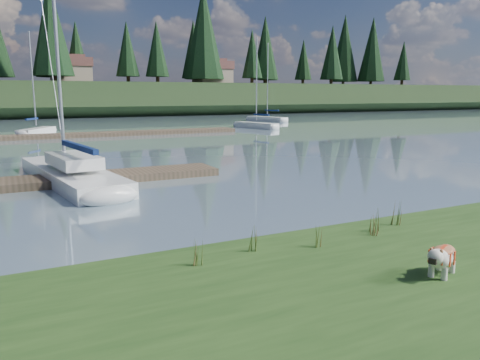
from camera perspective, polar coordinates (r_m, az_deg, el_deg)
ground at (r=40.77m, az=-20.69°, el=4.87°), size 200.00×200.00×0.00m
bank at (r=6.93m, az=15.56°, el=-18.87°), size 60.00×9.00×0.35m
ridge at (r=83.51m, az=-24.03°, el=8.91°), size 200.00×20.00×5.00m
bulldog at (r=9.08m, az=23.44°, el=-8.46°), size 0.98×0.66×0.58m
sailboat_main at (r=20.73m, az=-20.48°, el=1.21°), size 3.44×10.34×14.48m
dock_near at (r=19.69m, az=-25.67°, el=-0.42°), size 16.00×2.00×0.30m
dock_far at (r=41.01m, az=-17.92°, el=5.28°), size 26.00×2.20×0.30m
sailboat_bg_2 at (r=44.84m, az=-23.27°, el=5.58°), size 3.83×5.46×8.79m
sailboat_bg_4 at (r=49.04m, az=1.56°, el=6.77°), size 2.79×6.22×9.24m
sailboat_bg_5 at (r=61.39m, az=2.93°, el=7.50°), size 3.14×6.94×9.90m
weed_0 at (r=9.63m, az=1.83°, el=-7.29°), size 0.17×0.14×0.57m
weed_1 at (r=9.99m, az=9.22°, el=-6.73°), size 0.17×0.14×0.58m
weed_2 at (r=11.33m, az=16.05°, el=-4.77°), size 0.17×0.14×0.65m
weed_3 at (r=8.87m, az=-4.98°, el=-8.97°), size 0.17×0.14×0.55m
weed_4 at (r=11.12m, az=16.16°, el=-5.49°), size 0.17×0.14×0.46m
weed_5 at (r=12.06m, az=18.45°, el=-3.97°), size 0.17×0.14×0.66m
mud_lip at (r=10.33m, az=-1.18°, el=-9.05°), size 60.00×0.50×0.14m
conifer_4 at (r=77.33m, az=-22.05°, el=16.88°), size 6.16×6.16×15.10m
conifer_5 at (r=82.97m, az=-13.61°, el=15.27°), size 3.96×3.96×10.35m
conifer_6 at (r=85.39m, az=-4.45°, el=17.52°), size 7.04×7.04×17.00m
conifer_7 at (r=93.98m, az=3.08°, el=15.78°), size 5.28×5.28×13.20m
conifer_8 at (r=97.75m, az=11.16°, el=15.00°), size 4.62×4.62×11.77m
conifer_9 at (r=108.44m, az=15.83°, el=15.07°), size 5.94×5.94×14.62m
house_1 at (r=82.12m, az=-19.93°, el=12.54°), size 6.30×5.30×4.65m
house_2 at (r=86.52m, az=-3.38°, el=13.00°), size 6.30×5.30×4.65m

